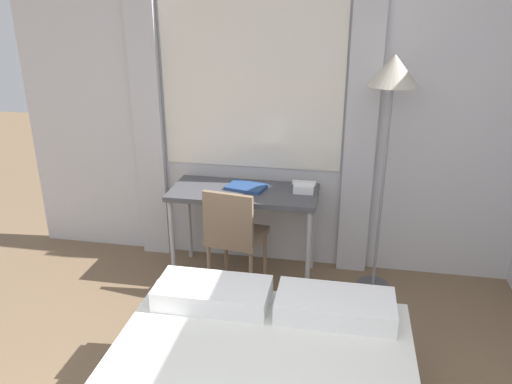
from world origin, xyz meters
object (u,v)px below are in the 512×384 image
standing_lamp (392,90)px  telephone (304,187)px  book (246,187)px  desk_chair (234,233)px  desk (244,199)px

standing_lamp → telephone: 0.97m
telephone → book: telephone is taller
desk_chair → standing_lamp: 1.53m
desk_chair → standing_lamp: size_ratio=0.48×
telephone → standing_lamp: bearing=-5.3°
desk → standing_lamp: bearing=-0.1°
book → desk: bearing=-105.4°
book → standing_lamp: bearing=-2.4°
book → desk_chair: bearing=-97.6°
desk → standing_lamp: 1.36m
desk_chair → telephone: 0.64m
standing_lamp → desk: bearing=179.9°
desk_chair → telephone: size_ratio=4.86×
desk → standing_lamp: size_ratio=0.64×
desk → telephone: bearing=6.5°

